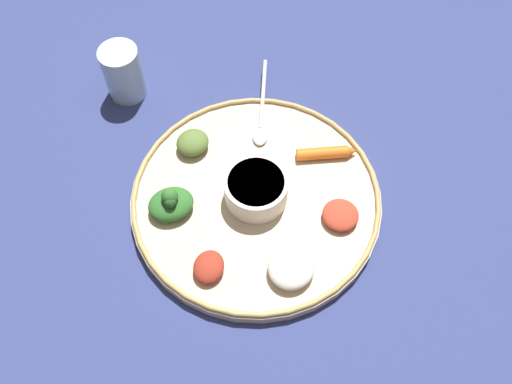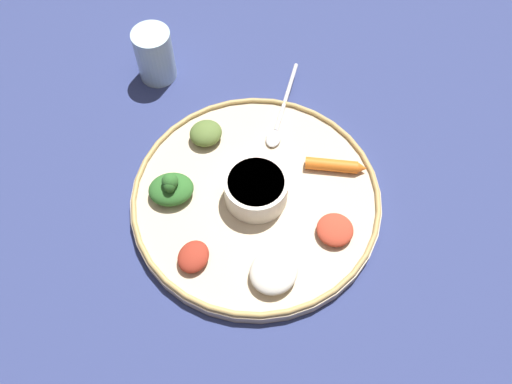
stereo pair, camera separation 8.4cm
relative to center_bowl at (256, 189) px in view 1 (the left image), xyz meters
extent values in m
plane|color=navy|center=(0.00, 0.00, -0.04)|extent=(2.40, 2.40, 0.00)
cylinder|color=#C6B293|center=(0.00, 0.00, -0.03)|extent=(0.38, 0.38, 0.02)
torus|color=tan|center=(0.00, 0.00, -0.02)|extent=(0.38, 0.38, 0.01)
cylinder|color=silver|center=(0.00, 0.00, 0.00)|extent=(0.10, 0.10, 0.05)
cylinder|color=#99471E|center=(0.00, 0.00, 0.02)|extent=(0.08, 0.08, 0.01)
ellipsoid|color=silver|center=(-0.11, -0.01, -0.02)|extent=(0.04, 0.03, 0.01)
cylinder|color=silver|center=(-0.20, -0.02, -0.02)|extent=(0.15, 0.02, 0.01)
ellipsoid|color=#2D6628|center=(0.04, -0.12, -0.01)|extent=(0.08, 0.09, 0.03)
sphere|color=#2D6628|center=(0.04, -0.12, 0.01)|extent=(0.02, 0.02, 0.02)
sphere|color=#23511E|center=(0.05, -0.12, 0.01)|extent=(0.02, 0.02, 0.02)
cylinder|color=orange|center=(-0.09, 0.09, -0.02)|extent=(0.04, 0.08, 0.02)
cone|color=orange|center=(-0.10, 0.14, -0.02)|extent=(0.02, 0.02, 0.02)
ellipsoid|color=maroon|center=(0.13, -0.05, -0.01)|extent=(0.05, 0.05, 0.02)
ellipsoid|color=silver|center=(0.11, 0.07, -0.01)|extent=(0.09, 0.09, 0.03)
ellipsoid|color=#567033|center=(-0.07, -0.11, -0.01)|extent=(0.07, 0.07, 0.03)
ellipsoid|color=#B73D28|center=(0.02, 0.13, -0.01)|extent=(0.08, 0.08, 0.02)
cylinder|color=silver|center=(-0.19, -0.26, 0.00)|extent=(0.07, 0.07, 0.10)
cylinder|color=tan|center=(-0.19, -0.26, -0.03)|extent=(0.06, 0.06, 0.04)
camera|label=1|loc=(0.41, 0.06, 0.72)|focal=39.09mm
camera|label=2|loc=(0.39, 0.14, 0.72)|focal=39.09mm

